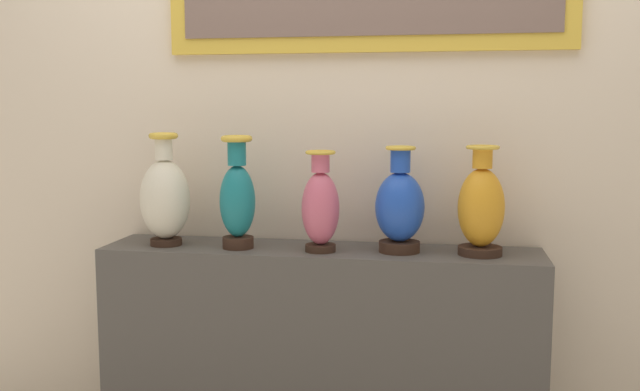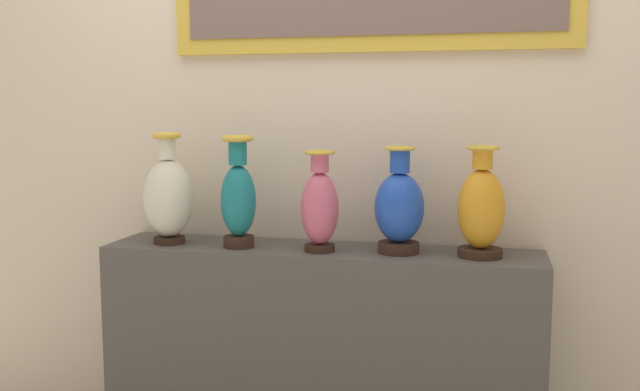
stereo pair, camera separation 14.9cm
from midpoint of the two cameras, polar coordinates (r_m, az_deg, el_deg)
display_shelf at (r=2.74m, az=1.60°, el=-13.08°), size 1.62×0.33×0.85m
back_wall at (r=2.79m, az=2.73°, el=9.82°), size 4.05×0.14×2.97m
vase_ivory at (r=2.74m, az=-10.59°, el=-0.08°), size 0.19×0.19×0.42m
vase_teal at (r=2.63m, az=-4.98°, el=-0.17°), size 0.13×0.13×0.42m
vase_rose at (r=2.55m, az=1.65°, el=-0.91°), size 0.14×0.14×0.37m
vase_sapphire at (r=2.55m, az=8.06°, el=-1.01°), size 0.18×0.18×0.38m
vase_amber at (r=2.53m, az=14.48°, el=-1.09°), size 0.16×0.16×0.39m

